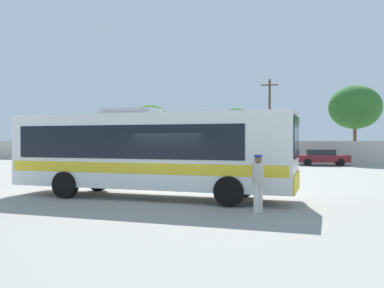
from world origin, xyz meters
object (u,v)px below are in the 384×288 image
parked_car_second_grey (201,155)px  roadside_tree_midleft (236,125)px  attendant_by_bus_door (258,180)px  coach_bus_white_yellow (147,150)px  parked_car_rightmost_maroon (322,157)px  parked_car_third_silver (256,156)px  roadside_tree_left (150,122)px  utility_pole_far (270,119)px  parked_car_leftmost_grey (146,155)px  roadside_tree_midright (355,107)px

parked_car_second_grey → roadside_tree_midleft: (2.18, 6.94, 3.08)m
attendant_by_bus_door → parked_car_second_grey: (-8.87, 25.88, -0.22)m
coach_bus_white_yellow → parked_car_rightmost_maroon: size_ratio=2.48×
attendant_by_bus_door → parked_car_third_silver: bearing=97.8°
parked_car_rightmost_maroon → roadside_tree_left: size_ratio=0.69×
attendant_by_bus_door → utility_pole_far: 32.13m
roadside_tree_left → parked_car_rightmost_maroon: bearing=-23.4°
parked_car_leftmost_grey → parked_car_third_silver: 10.87m
parked_car_leftmost_grey → roadside_tree_midleft: 11.27m
parked_car_third_silver → roadside_tree_midright: bearing=34.0°
parked_car_third_silver → parked_car_rightmost_maroon: bearing=6.5°
parked_car_second_grey → attendant_by_bus_door: bearing=-71.1°
coach_bus_white_yellow → parked_car_second_grey: 24.01m
utility_pole_far → roadside_tree_midleft: size_ratio=1.50×
coach_bus_white_yellow → parked_car_second_grey: (-4.23, 23.61, -1.06)m
attendant_by_bus_door → parked_car_rightmost_maroon: (2.35, 25.50, -0.27)m
coach_bus_white_yellow → parked_car_third_silver: bearing=86.9°
parked_car_leftmost_grey → roadside_tree_left: 10.31m
parked_car_leftmost_grey → roadside_tree_left: (-3.33, 9.07, 3.59)m
parked_car_second_grey → roadside_tree_left: bearing=136.6°
attendant_by_bus_door → utility_pole_far: utility_pole_far is taller
parked_car_rightmost_maroon → roadside_tree_midright: 7.79m
parked_car_leftmost_grey → roadside_tree_left: bearing=110.2°
parked_car_second_grey → utility_pole_far: (5.94, 5.92, 3.73)m
attendant_by_bus_door → parked_car_second_grey: 27.35m
coach_bus_white_yellow → parked_car_leftmost_grey: bearing=112.9°
roadside_tree_midleft → roadside_tree_midright: size_ratio=0.76×
utility_pole_far → roadside_tree_midright: (8.41, -0.95, 0.94)m
utility_pole_far → roadside_tree_midleft: bearing=164.8°
coach_bus_white_yellow → parked_car_leftmost_grey: 24.77m
roadside_tree_midleft → parked_car_third_silver: bearing=-67.6°
coach_bus_white_yellow → roadside_tree_left: size_ratio=1.72×
attendant_by_bus_door → roadside_tree_midright: size_ratio=0.24×
parked_car_second_grey → utility_pole_far: size_ratio=0.49×
parked_car_rightmost_maroon → parked_car_second_grey: bearing=178.1°
parked_car_third_silver → roadside_tree_midright: (8.88, 6.00, 4.66)m
attendant_by_bus_door → parked_car_leftmost_grey: attendant_by_bus_door is taller
coach_bus_white_yellow → utility_pole_far: size_ratio=1.29×
roadside_tree_left → roadside_tree_midright: (23.08, -3.29, 1.09)m
roadside_tree_midright → parked_car_leftmost_grey: bearing=-163.7°
coach_bus_white_yellow → parked_car_second_grey: coach_bus_white_yellow is taller
parked_car_second_grey → parked_car_third_silver: bearing=-10.6°
attendant_by_bus_door → parked_car_rightmost_maroon: bearing=84.7°
parked_car_rightmost_maroon → parked_car_leftmost_grey: bearing=-178.5°
roadside_tree_left → utility_pole_far: bearing=-9.1°
parked_car_second_grey → utility_pole_far: 9.18m
parked_car_third_silver → roadside_tree_midright: size_ratio=0.60×
parked_car_second_grey → parked_car_rightmost_maroon: 11.22m
coach_bus_white_yellow → roadside_tree_midleft: size_ratio=1.94×
parked_car_leftmost_grey → parked_car_rightmost_maroon: bearing=1.5°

